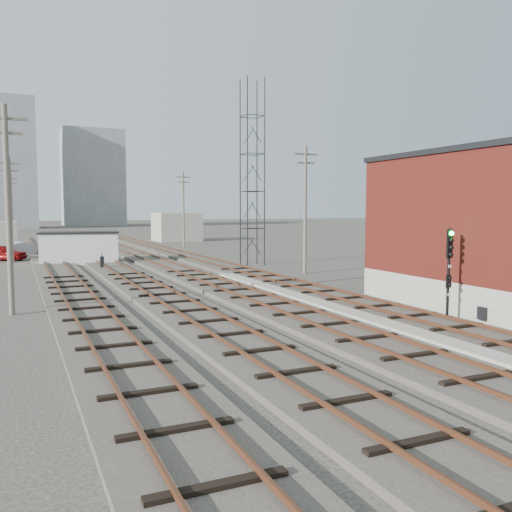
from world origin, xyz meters
TOP-DOWN VIEW (x-y plane):
  - ground at (0.00, 60.00)m, footprint 320.00×320.00m
  - track_right at (2.50, 39.00)m, footprint 3.20×90.00m
  - track_mid_right at (-1.50, 39.00)m, footprint 3.20×90.00m
  - track_mid_left at (-5.50, 39.00)m, footprint 3.20×90.00m
  - track_left at (-9.50, 39.00)m, footprint 3.20×90.00m
  - platform_curb at (0.50, 14.00)m, footprint 0.90×28.00m
  - brick_building at (7.50, 12.00)m, footprint 6.54×12.20m
  - lattice_tower at (5.50, 35.00)m, footprint 1.60×1.60m
  - utility_pole_left_a at (-12.50, 20.00)m, footprint 1.80×0.24m
  - utility_pole_left_b at (-12.50, 45.00)m, footprint 1.80×0.24m
  - utility_pole_left_c at (-12.50, 70.00)m, footprint 1.80×0.24m
  - utility_pole_right_a at (6.50, 28.00)m, footprint 1.80×0.24m
  - utility_pole_right_b at (6.50, 58.00)m, footprint 1.80×0.24m
  - apartment_right at (8.00, 150.00)m, footprint 16.00×12.00m
  - shed_right at (9.00, 70.00)m, footprint 6.00×6.00m
  - signal_mast at (3.70, 11.12)m, footprint 0.40×0.41m
  - switch_stand at (-6.32, 36.35)m, footprint 0.28×0.28m
  - site_trailer at (-7.31, 41.67)m, footprint 6.78×3.84m
  - car_red at (-13.37, 47.42)m, footprint 4.49×3.45m
  - car_silver at (-11.33, 51.56)m, footprint 4.44×2.48m

SIDE VIEW (x-z plane):
  - ground at x=0.00m, z-range 0.00..0.00m
  - track_right at x=2.50m, z-range -0.09..0.30m
  - track_mid_right at x=-1.50m, z-range -0.09..0.30m
  - track_mid_left at x=-5.50m, z-range -0.09..0.30m
  - track_left at x=-9.50m, z-range -0.09..0.30m
  - platform_curb at x=0.50m, z-range 0.00..0.26m
  - switch_stand at x=-6.32m, z-range -0.03..1.16m
  - car_silver at x=-11.33m, z-range 0.00..1.38m
  - car_red at x=-13.37m, z-range 0.00..1.43m
  - site_trailer at x=-7.31m, z-range 0.01..2.70m
  - shed_right at x=9.00m, z-range 0.00..4.00m
  - signal_mast at x=3.70m, z-range 0.30..4.12m
  - brick_building at x=7.50m, z-range 0.02..7.24m
  - utility_pole_left_a at x=-12.50m, z-range 0.30..9.30m
  - utility_pole_left_b at x=-12.50m, z-range 0.30..9.30m
  - utility_pole_left_c at x=-12.50m, z-range 0.30..9.30m
  - utility_pole_right_a at x=6.50m, z-range 0.30..9.30m
  - utility_pole_right_b at x=6.50m, z-range 0.30..9.30m
  - lattice_tower at x=5.50m, z-range 0.00..15.00m
  - apartment_right at x=8.00m, z-range 0.00..26.00m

